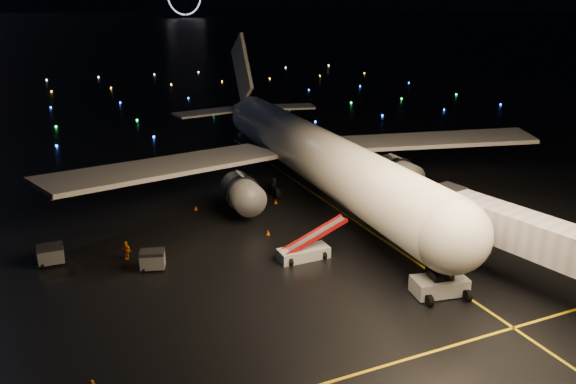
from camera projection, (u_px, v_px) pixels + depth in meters
name	position (u px, v px, depth m)	size (l,w,h in m)	color
ground	(69.00, 44.00, 305.21)	(2000.00, 2000.00, 0.00)	black
lane_centre	(347.00, 216.00, 63.37)	(0.25, 80.00, 0.02)	yellow
airliner	(303.00, 119.00, 69.83)	(63.76, 60.57, 18.06)	white
pushback_tug	(440.00, 282.00, 46.25)	(4.44, 2.33, 2.12)	silver
belt_loader	(304.00, 242.00, 52.38)	(7.10, 1.94, 3.44)	silver
crew_c	(126.00, 250.00, 52.59)	(1.06, 0.44, 1.82)	orange
safety_cone_0	(268.00, 232.00, 58.26)	(0.44, 0.44, 0.50)	#EB5400
safety_cone_1	(276.00, 202.00, 67.16)	(0.39, 0.39, 0.45)	#EB5400
safety_cone_2	(196.00, 208.00, 65.12)	(0.41, 0.41, 0.46)	#EB5400
safety_cone_3	(51.00, 199.00, 68.13)	(0.44, 0.44, 0.50)	#EB5400
taxiway_lights	(120.00, 98.00, 137.41)	(164.00, 92.00, 0.36)	black
baggage_cart_0	(153.00, 260.00, 50.53)	(2.15, 1.51, 1.83)	slate
baggage_cart_1	(51.00, 255.00, 51.52)	(2.23, 1.56, 1.90)	slate
baggage_cart_2	(47.00, 253.00, 52.26)	(1.80, 1.26, 1.53)	slate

